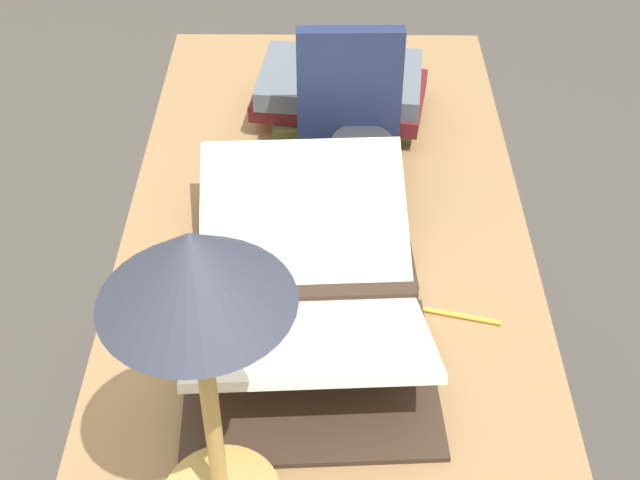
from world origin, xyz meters
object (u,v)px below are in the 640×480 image
book_standing_upright (351,102)px  reading_lamp (200,301)px  book_stack_tall (342,94)px  pencil (449,313)px  open_book (308,284)px  coffee_mug (363,163)px

book_standing_upright → reading_lamp: reading_lamp is taller
book_stack_tall → pencil: book_stack_tall is taller
book_standing_upright → book_stack_tall: bearing=3.3°
book_standing_upright → reading_lamp: size_ratio=0.63×
open_book → book_standing_upright: (0.31, -0.06, 0.09)m
reading_lamp → pencil: reading_lamp is taller
book_standing_upright → coffee_mug: (-0.05, -0.02, -0.08)m
reading_lamp → coffee_mug: 0.66m
reading_lamp → book_standing_upright: bearing=-13.2°
open_book → coffee_mug: size_ratio=4.46×
open_book → book_standing_upright: size_ratio=2.26×
open_book → book_stack_tall: bearing=-9.2°
open_book → book_stack_tall: open_book is taller
pencil → open_book: bearing=82.5°
book_stack_tall → coffee_mug: bearing=-170.8°
book_stack_tall → reading_lamp: reading_lamp is taller
reading_lamp → book_stack_tall: bearing=-9.9°
reading_lamp → open_book: bearing=-15.4°
open_book → reading_lamp: reading_lamp is taller
book_stack_tall → reading_lamp: (-0.77, 0.14, 0.26)m
open_book → book_stack_tall: 0.46m
book_stack_tall → book_standing_upright: 0.16m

